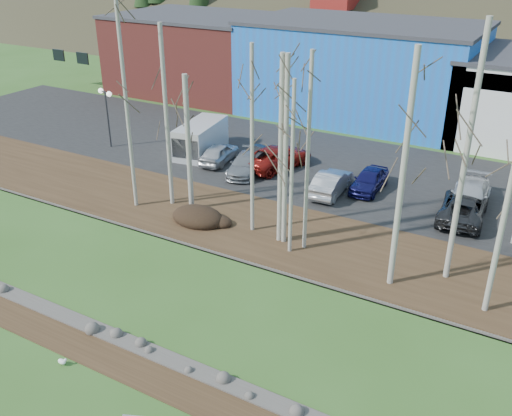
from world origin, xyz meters
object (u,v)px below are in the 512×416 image
Objects in this scene: street_lamp at (106,102)px; car_1 at (264,155)px; car_4 at (369,180)px; car_3 at (245,164)px; car_6 at (463,207)px; car_7 at (470,195)px; car_0 at (219,153)px; seagull at (62,361)px; van_grey at (200,139)px; car_2 at (277,157)px; car_5 at (331,183)px.

street_lamp is 12.86m from car_1.
car_3 is at bearing -170.96° from car_4.
car_1 is at bearing -11.88° from car_6.
car_7 is at bearing -93.78° from car_6.
car_0 is at bearing 35.61° from car_1.
street_lamp is 26.73m from car_7.
street_lamp is 0.86× the size of car_7.
car_6 is (17.26, -0.68, 0.04)m from car_0.
street_lamp is 9.73m from car_0.
car_6 is (14.56, 0.17, 0.09)m from car_3.
car_0 is at bearing 83.78° from seagull.
car_3 is 5.21m from van_grey.
car_7 is at bearing -7.81° from van_grey.
van_grey reaches higher than car_6.
car_2 reaches higher than car_4.
car_6 is (10.80, 20.39, 0.70)m from seagull.
car_3 is at bearing 93.71° from car_1.
car_7 is (6.11, 0.64, 0.05)m from car_4.
seagull is 20.17m from car_5.
car_3 is at bearing -27.46° from van_grey.
car_2 is 0.99× the size of van_grey.
car_1 is (12.29, 2.55, -2.82)m from street_lamp.
car_4 is (7.02, -0.62, -0.06)m from car_2.
car_0 is at bearing -177.62° from car_4.
seagull is 22.43m from car_2.
car_5 is 0.87× the size of car_7.
car_1 is 14.17m from car_7.
car_0 is 2.83m from car_3.
car_1 is 0.76× the size of van_grey.
car_7 reaches higher than seagull.
car_3 reaches higher than seagull.
car_6 is 19.54m from van_grey.
car_5 reaches higher than car_3.
car_0 is 9.28m from car_5.
seagull is at bearing 112.67° from car_1.
car_5 is (-1.92, -1.71, 0.04)m from car_4.
car_6 is 1.91m from car_7.
seagull is at bearing 57.83° from car_6.
car_5 is 8.36m from car_7.
street_lamp is at bearing -2.84° from car_6.
car_5 is at bearing -18.52° from van_grey.
car_6 is at bearing -172.16° from car_2.
car_5 reaches higher than car_4.
car_7 is at bearing -163.87° from car_2.
car_5 reaches higher than car_6.
street_lamp is at bearing 167.29° from car_3.
car_1 is 0.82× the size of car_7.
car_7 is (14.17, 0.02, 0.06)m from car_1.
car_7 is (17.24, 1.23, 0.05)m from car_0.
van_grey reaches higher than car_7.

